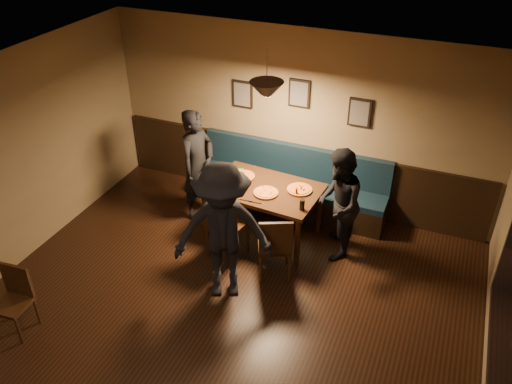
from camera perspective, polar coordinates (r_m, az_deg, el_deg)
floor at (r=6.19m, az=-6.76°, el=-17.43°), size 7.00×7.00×0.00m
ceiling at (r=4.45m, az=-9.07°, el=6.55°), size 7.00×7.00×0.00m
wall_back at (r=7.94m, az=4.67°, el=7.71°), size 6.00×0.00×6.00m
wainscot at (r=8.33m, az=4.33°, el=2.00°), size 5.88×0.06×1.00m
booth_bench at (r=8.11m, az=3.72°, el=1.11°), size 3.00×0.60×1.00m
window_glass at (r=5.10m, az=26.05°, el=-10.63°), size 0.00×2.40×2.40m
picture_left at (r=8.09m, az=-1.47°, el=10.60°), size 0.32×0.04×0.42m
picture_center at (r=7.74m, az=4.74°, el=10.65°), size 0.32×0.04×0.42m
picture_right at (r=7.59m, az=11.21°, el=8.47°), size 0.32×0.04×0.42m
pendant_lamp at (r=6.70m, az=1.16°, el=10.92°), size 0.44×0.44×0.25m
dining_table at (r=7.58m, az=1.01°, el=-2.14°), size 1.59×1.09×0.82m
chair_near_left at (r=7.17m, az=-3.14°, el=-3.34°), size 0.55×0.55×1.05m
chair_near_right at (r=6.85m, az=2.03°, el=-5.69°), size 0.56×0.56×0.96m
diner_left at (r=7.82m, az=-6.35°, el=2.88°), size 0.55×0.71×1.75m
diner_right at (r=7.10m, az=8.89°, el=-1.37°), size 0.76×0.90×1.61m
diner_front at (r=6.31m, az=-3.62°, el=-4.45°), size 1.38×1.12×1.86m
pizza_a at (r=7.58m, az=-1.50°, el=1.72°), size 0.38×0.38×0.04m
pizza_b at (r=7.21m, az=1.08°, el=-0.07°), size 0.40×0.40×0.04m
pizza_c at (r=7.30m, az=4.77°, el=0.28°), size 0.42×0.42×0.04m
soda_glass at (r=6.89m, az=5.03°, el=-1.38°), size 0.09×0.09×0.15m
tabasco_bottle at (r=7.17m, az=4.44°, el=0.06°), size 0.04×0.04×0.13m
napkin_a at (r=7.75m, az=-1.91°, el=2.32°), size 0.19×0.19×0.01m
napkin_b at (r=7.33m, az=-3.53°, el=0.32°), size 0.19×0.19×0.01m
cutlery_set at (r=7.05m, az=-0.64°, el=-1.05°), size 0.21×0.04×0.00m
cafe_chair_far at (r=6.73m, az=-25.08°, el=-10.90°), size 0.41×0.41×0.85m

